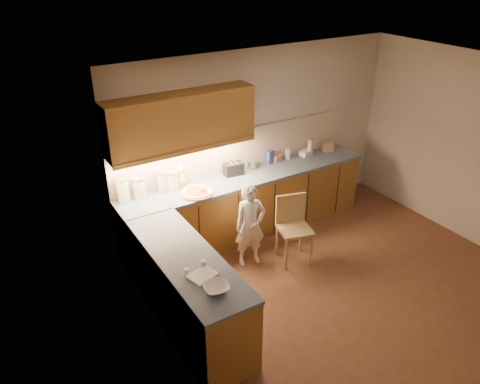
{
  "coord_description": "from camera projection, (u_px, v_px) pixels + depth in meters",
  "views": [
    {
      "loc": [
        -3.56,
        -3.3,
        3.76
      ],
      "look_at": [
        -0.8,
        1.2,
        1.0
      ],
      "focal_mm": 35.0,
      "sensor_mm": 36.0,
      "label": 1
    }
  ],
  "objects": [
    {
      "name": "spice_jar_b",
      "position": [
        203.0,
        263.0,
        4.68
      ],
      "size": [
        0.05,
        0.05,
        0.07
      ],
      "primitive_type": "cylinder",
      "rotation": [
        0.0,
        0.0,
        -0.02
      ],
      "color": "white",
      "rests_on": "l_counter"
    },
    {
      "name": "card_box_a",
      "position": [
        277.0,
        158.0,
        7.0
      ],
      "size": [
        0.14,
        0.11,
        0.09
      ],
      "primitive_type": "cube",
      "rotation": [
        0.0,
        0.0,
        0.13
      ],
      "color": "tan",
      "rests_on": "l_counter"
    },
    {
      "name": "l_counter",
      "position": [
        230.0,
        229.0,
        6.18
      ],
      "size": [
        3.77,
        2.62,
        0.92
      ],
      "color": "olive",
      "rests_on": "ground"
    },
    {
      "name": "canister_a",
      "position": [
        123.0,
        190.0,
        5.83
      ],
      "size": [
        0.16,
        0.16,
        0.32
      ],
      "rotation": [
        0.0,
        0.0,
        0.28
      ],
      "color": "beige",
      "rests_on": "l_counter"
    },
    {
      "name": "room",
      "position": [
        360.0,
        163.0,
        5.11
      ],
      "size": [
        4.54,
        4.5,
        2.62
      ],
      "color": "#55301D",
      "rests_on": "ground"
    },
    {
      "name": "upper_cabinets",
      "position": [
        181.0,
        121.0,
        5.81
      ],
      "size": [
        1.95,
        0.36,
        0.73
      ],
      "color": "olive",
      "rests_on": "ground"
    },
    {
      "name": "dough_cloth",
      "position": [
        202.0,
        275.0,
        4.55
      ],
      "size": [
        0.31,
        0.27,
        0.02
      ],
      "primitive_type": "cube",
      "rotation": [
        0.0,
        0.0,
        0.28
      ],
      "color": "white",
      "rests_on": "l_counter"
    },
    {
      "name": "wooden_chair",
      "position": [
        293.0,
        224.0,
        6.17
      ],
      "size": [
        0.5,
        0.5,
        0.91
      ],
      "rotation": [
        0.0,
        0.0,
        -0.28
      ],
      "color": "tan",
      "rests_on": "ground"
    },
    {
      "name": "mixing_bowl",
      "position": [
        216.0,
        288.0,
        4.35
      ],
      "size": [
        0.27,
        0.27,
        0.06
      ],
      "primitive_type": "imported",
      "rotation": [
        0.0,
        0.0,
        -0.12
      ],
      "color": "white",
      "rests_on": "l_counter"
    },
    {
      "name": "white_bottle",
      "position": [
        287.0,
        154.0,
        7.05
      ],
      "size": [
        0.07,
        0.07,
        0.16
      ],
      "primitive_type": "cube",
      "rotation": [
        0.0,
        0.0,
        -0.23
      ],
      "color": "silver",
      "rests_on": "l_counter"
    },
    {
      "name": "tall_jar",
      "position": [
        310.0,
        146.0,
        7.19
      ],
      "size": [
        0.08,
        0.08,
        0.26
      ],
      "rotation": [
        0.0,
        0.0,
        -0.07
      ],
      "color": "beige",
      "rests_on": "l_counter"
    },
    {
      "name": "backsplash",
      "position": [
        237.0,
        150.0,
        6.65
      ],
      "size": [
        3.75,
        0.02,
        0.58
      ],
      "primitive_type": "cube",
      "color": "beige",
      "rests_on": "l_counter"
    },
    {
      "name": "steel_pot",
      "position": [
        252.0,
        164.0,
        6.77
      ],
      "size": [
        0.15,
        0.15,
        0.12
      ],
      "color": "#A9A9AE",
      "rests_on": "l_counter"
    },
    {
      "name": "canister_c",
      "position": [
        163.0,
        181.0,
        6.09
      ],
      "size": [
        0.15,
        0.15,
        0.28
      ],
      "rotation": [
        0.0,
        0.0,
        -0.4
      ],
      "color": "beige",
      "rests_on": "l_counter"
    },
    {
      "name": "toaster",
      "position": [
        234.0,
        169.0,
        6.56
      ],
      "size": [
        0.29,
        0.19,
        0.18
      ],
      "rotation": [
        0.0,
        0.0,
        -0.12
      ],
      "color": "black",
      "rests_on": "l_counter"
    },
    {
      "name": "flat_pack",
      "position": [
        306.0,
        153.0,
        7.2
      ],
      "size": [
        0.21,
        0.16,
        0.07
      ],
      "primitive_type": "cube",
      "rotation": [
        0.0,
        0.0,
        0.19
      ],
      "color": "white",
      "rests_on": "l_counter"
    },
    {
      "name": "child",
      "position": [
        250.0,
        225.0,
        6.05
      ],
      "size": [
        0.46,
        0.34,
        1.14
      ],
      "primitive_type": "imported",
      "rotation": [
        0.0,
        0.0,
        -0.18
      ],
      "color": "white",
      "rests_on": "ground"
    },
    {
      "name": "canister_b",
      "position": [
        139.0,
        188.0,
        5.93
      ],
      "size": [
        0.16,
        0.16,
        0.28
      ],
      "rotation": [
        0.0,
        0.0,
        -0.21
      ],
      "color": "silver",
      "rests_on": "l_counter"
    },
    {
      "name": "blue_box",
      "position": [
        270.0,
        157.0,
        6.91
      ],
      "size": [
        0.11,
        0.09,
        0.2
      ],
      "primitive_type": "cube",
      "rotation": [
        0.0,
        0.0,
        0.25
      ],
      "color": "#314393",
      "rests_on": "l_counter"
    },
    {
      "name": "canister_d",
      "position": [
        172.0,
        181.0,
        6.13
      ],
      "size": [
        0.16,
        0.16,
        0.27
      ],
      "rotation": [
        0.0,
        0.0,
        0.01
      ],
      "color": "white",
      "rests_on": "l_counter"
    },
    {
      "name": "spice_jar_a",
      "position": [
        186.0,
        272.0,
        4.56
      ],
      "size": [
        0.05,
        0.05,
        0.07
      ],
      "primitive_type": "cylinder",
      "rotation": [
        0.0,
        0.0,
        -0.02
      ],
      "color": "white",
      "rests_on": "l_counter"
    },
    {
      "name": "oil_jug",
      "position": [
        181.0,
        177.0,
        6.19
      ],
      "size": [
        0.12,
        0.09,
        0.33
      ],
      "rotation": [
        0.0,
        0.0,
        0.11
      ],
      "color": "gold",
      "rests_on": "l_counter"
    },
    {
      "name": "card_box_b",
      "position": [
        328.0,
        147.0,
        7.36
      ],
      "size": [
        0.2,
        0.18,
        0.13
      ],
      "primitive_type": "cube",
      "rotation": [
        0.0,
        0.0,
        -0.35
      ],
      "color": "tan",
      "rests_on": "l_counter"
    },
    {
      "name": "pizza_on_board",
      "position": [
        197.0,
        192.0,
        6.08
      ],
      "size": [
        0.44,
        0.44,
        0.18
      ],
      "rotation": [
        0.0,
        0.0,
        0.36
      ],
      "color": "tan",
      "rests_on": "l_counter"
    }
  ]
}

